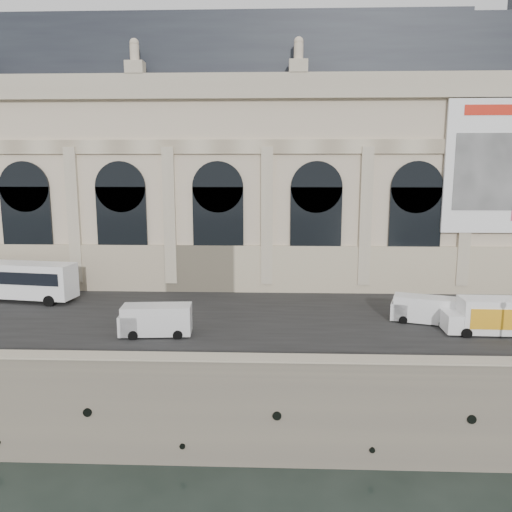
% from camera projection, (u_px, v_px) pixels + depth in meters
% --- Properties ---
extents(ground, '(260.00, 260.00, 0.00)m').
position_uv_depth(ground, '(245.00, 467.00, 31.86)').
color(ground, black).
rests_on(ground, ground).
extents(quay, '(160.00, 70.00, 6.00)m').
position_uv_depth(quay, '(261.00, 290.00, 65.79)').
color(quay, '#79705D').
rests_on(quay, ground).
extents(street, '(160.00, 24.00, 0.06)m').
position_uv_depth(street, '(254.00, 314.00, 44.60)').
color(street, '#2D2D2D').
rests_on(street, quay).
extents(parapet, '(160.00, 1.40, 1.21)m').
position_uv_depth(parapet, '(245.00, 366.00, 31.30)').
color(parapet, '#79705D').
rests_on(parapet, quay).
extents(museum, '(69.00, 18.70, 29.10)m').
position_uv_depth(museum, '(209.00, 161.00, 59.05)').
color(museum, beige).
rests_on(museum, quay).
extents(bus_left, '(13.25, 4.53, 3.83)m').
position_uv_depth(bus_left, '(11.00, 279.00, 48.76)').
color(bus_left, white).
rests_on(bus_left, quay).
extents(van_b, '(5.63, 2.62, 2.44)m').
position_uv_depth(van_b, '(153.00, 320.00, 38.60)').
color(van_b, silver).
rests_on(van_b, quay).
extents(van_c, '(5.45, 3.41, 2.27)m').
position_uv_depth(van_c, '(420.00, 309.00, 41.95)').
color(van_c, white).
rests_on(van_c, quay).
extents(box_truck, '(7.20, 2.70, 2.88)m').
position_uv_depth(box_truck, '(494.00, 316.00, 38.93)').
color(box_truck, white).
rests_on(box_truck, quay).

